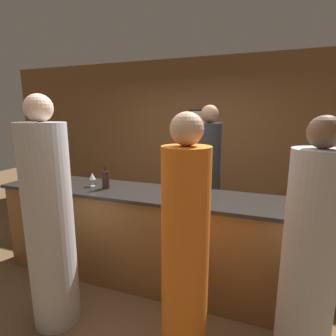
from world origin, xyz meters
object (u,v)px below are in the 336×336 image
(guest_0, at_px, (185,255))
(guest_2, at_px, (309,268))
(guest_1, at_px, (50,224))
(wine_bottle_0, at_px, (106,179))
(bartender, at_px, (207,187))

(guest_0, bearing_deg, guest_2, 9.97)
(guest_0, xyz_separation_m, guest_1, (-1.19, -0.00, 0.06))
(wine_bottle_0, bearing_deg, guest_2, -18.15)
(bartender, xyz_separation_m, wine_bottle_0, (-0.97, -0.84, 0.22))
(bartender, distance_m, wine_bottle_0, 1.30)
(guest_2, bearing_deg, guest_1, -175.84)
(guest_2, height_order, wine_bottle_0, guest_2)
(bartender, distance_m, guest_0, 1.63)
(guest_0, relative_size, guest_1, 0.93)
(guest_2, distance_m, wine_bottle_0, 2.05)
(guest_0, distance_m, guest_1, 1.19)
(guest_0, distance_m, wine_bottle_0, 1.40)
(bartender, relative_size, guest_0, 1.05)
(guest_0, bearing_deg, wine_bottle_0, 145.64)
(wine_bottle_0, bearing_deg, bartender, 41.10)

